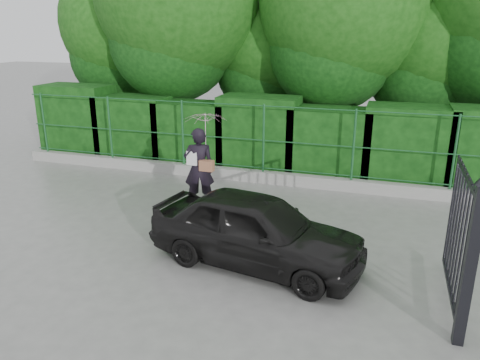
% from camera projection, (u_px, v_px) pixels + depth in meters
% --- Properties ---
extents(ground, '(80.00, 80.00, 0.00)m').
position_uv_depth(ground, '(178.00, 254.00, 8.60)').
color(ground, gray).
extents(kerb, '(14.00, 0.25, 0.30)m').
position_uv_depth(kerb, '(249.00, 175.00, 12.62)').
color(kerb, '#9E9E99').
rests_on(kerb, ground).
extents(fence, '(14.13, 0.06, 1.80)m').
position_uv_depth(fence, '(257.00, 138.00, 12.23)').
color(fence, '#1A5328').
rests_on(fence, kerb).
extents(hedge, '(14.20, 1.20, 2.24)m').
position_uv_depth(hedge, '(258.00, 136.00, 13.26)').
color(hedge, black).
rests_on(hedge, ground).
extents(trees, '(17.10, 6.15, 8.08)m').
position_uv_depth(trees, '(318.00, 4.00, 13.82)').
color(trees, black).
rests_on(trees, ground).
extents(gate, '(0.22, 2.33, 2.36)m').
position_uv_depth(gate, '(466.00, 246.00, 6.24)').
color(gate, black).
rests_on(gate, ground).
extents(woman, '(1.01, 0.95, 2.20)m').
position_uv_depth(woman, '(203.00, 148.00, 10.39)').
color(woman, black).
rests_on(woman, ground).
extents(car, '(3.99, 2.17, 1.29)m').
position_uv_depth(car, '(256.00, 230.00, 8.06)').
color(car, black).
rests_on(car, ground).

